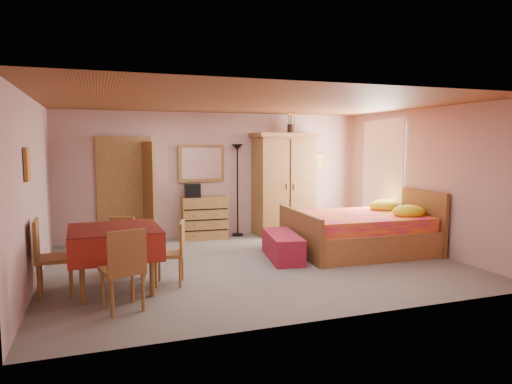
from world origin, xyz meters
name	(u,v)px	position (x,y,z in m)	size (l,w,h in m)	color
floor	(256,264)	(0.00, 0.00, 0.00)	(6.50, 6.50, 0.00)	slate
ceiling	(256,103)	(0.00, 0.00, 2.60)	(6.50, 6.50, 0.00)	brown
wall_back	(217,175)	(0.00, 2.50, 1.30)	(6.50, 0.10, 2.60)	tan
wall_front	(332,204)	(0.00, -2.50, 1.30)	(6.50, 0.10, 2.60)	tan
wall_left	(32,192)	(-3.25, 0.00, 1.30)	(0.10, 5.00, 2.60)	tan
wall_right	(423,180)	(3.25, 0.00, 1.30)	(0.10, 5.00, 2.60)	tan
doorway	(125,191)	(-1.90, 2.47, 1.02)	(1.06, 0.12, 2.15)	#9E6B35
window	(383,168)	(3.21, 1.20, 1.45)	(0.08, 1.40, 1.95)	white
picture_left	(27,164)	(-3.22, -0.60, 1.70)	(0.04, 0.32, 0.42)	orange
picture_back	(318,162)	(2.35, 2.47, 1.55)	(0.30, 0.04, 0.40)	#D8BF59
chest_of_drawers	(204,218)	(-0.34, 2.26, 0.43)	(0.92, 0.46, 0.87)	#9F6D35
wall_mirror	(202,163)	(-0.34, 2.47, 1.55)	(0.98, 0.05, 0.78)	silver
stereo	(193,190)	(-0.58, 2.27, 1.01)	(0.31, 0.22, 0.29)	black
floor_lamp	(237,190)	(0.40, 2.35, 0.98)	(0.25, 0.25, 1.95)	black
wardrobe	(284,184)	(1.41, 2.22, 1.09)	(1.39, 0.72, 2.19)	olive
sunflower_vase	(291,121)	(1.58, 2.26, 2.45)	(0.21, 0.21, 0.53)	yellow
bed	(358,221)	(2.06, 0.26, 0.56)	(2.41, 1.90, 1.12)	#D6145E
bench	(283,246)	(0.54, 0.19, 0.22)	(0.48, 1.29, 0.43)	maroon
dining_table	(115,259)	(-2.21, -0.64, 0.42)	(1.15, 1.15, 0.85)	maroon
chair_south	(122,269)	(-2.17, -1.42, 0.49)	(0.45, 0.45, 0.98)	olive
chair_north	(119,247)	(-2.14, 0.13, 0.42)	(0.38, 0.38, 0.84)	#AD733A
chair_west	(55,257)	(-2.96, -0.60, 0.50)	(0.45, 0.45, 1.00)	#976533
chair_east	(169,253)	(-1.50, -0.61, 0.44)	(0.40, 0.40, 0.88)	#AD723A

